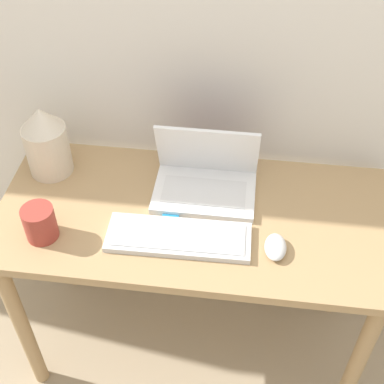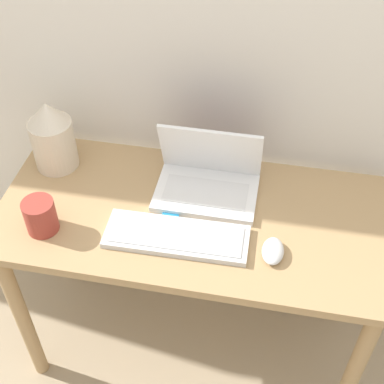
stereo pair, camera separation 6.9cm
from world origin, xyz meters
TOP-DOWN VIEW (x-y plane):
  - desk at (0.00, 0.28)m, footprint 1.20×0.56m
  - laptop at (0.02, 0.39)m, footprint 0.31×0.22m
  - keyboard at (-0.03, 0.17)m, footprint 0.42×0.15m
  - mouse at (0.25, 0.16)m, footprint 0.06×0.10m
  - vase at (-0.48, 0.42)m, footprint 0.14×0.14m
  - mp3_player at (-0.07, 0.26)m, footprint 0.05×0.06m
  - mug at (-0.42, 0.14)m, footprint 0.09×0.09m

SIDE VIEW (x-z plane):
  - desk at x=0.00m, z-range 0.25..0.98m
  - mp3_player at x=-0.07m, z-range 0.73..0.74m
  - keyboard at x=-0.03m, z-range 0.73..0.75m
  - mouse at x=0.25m, z-range 0.73..0.76m
  - laptop at x=0.02m, z-range 0.67..0.89m
  - mug at x=-0.42m, z-range 0.73..0.83m
  - vase at x=-0.48m, z-range 0.73..0.97m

